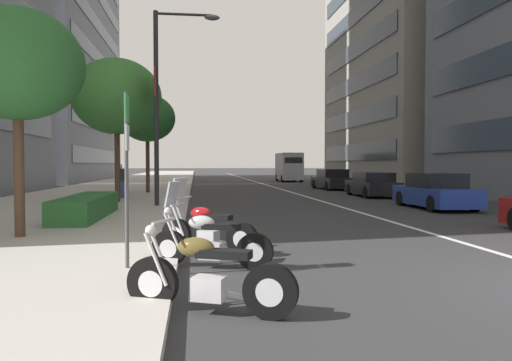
{
  "coord_description": "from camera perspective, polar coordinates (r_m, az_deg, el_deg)",
  "views": [
    {
      "loc": [
        -5.83,
        5.95,
        1.77
      ],
      "look_at": [
        14.31,
        3.45,
        1.08
      ],
      "focal_mm": 34.52,
      "sensor_mm": 36.0,
      "label": 1
    }
  ],
  "objects": [
    {
      "name": "motorcycle_second_in_row",
      "position": [
        9.85,
        -5.75,
        -5.8
      ],
      "size": [
        1.24,
        1.89,
        1.48
      ],
      "rotation": [
        0.0,
        0.0,
        1.01
      ],
      "color": "black",
      "rests_on": "ground"
    },
    {
      "name": "motorcycle_nearest_camera",
      "position": [
        5.92,
        -5.61,
        -11.25
      ],
      "size": [
        0.97,
        2.0,
        1.1
      ],
      "rotation": [
        0.0,
        0.0,
        1.17
      ],
      "color": "black",
      "rests_on": "ground"
    },
    {
      "name": "sidewalk_right_plaza",
      "position": [
        36.19,
        -14.72,
        -0.81
      ],
      "size": [
        160.0,
        9.06,
        0.15
      ],
      "primitive_type": "cube",
      "color": "#B2ADA3",
      "rests_on": "ground"
    },
    {
      "name": "car_mid_block_traffic",
      "position": [
        20.7,
        20.08,
        -1.29
      ],
      "size": [
        4.4,
        1.9,
        1.4
      ],
      "rotation": [
        0.0,
        0.0,
        -0.02
      ],
      "color": "navy",
      "rests_on": "ground"
    },
    {
      "name": "lane_centre_stripe",
      "position": [
        41.29,
        1.22,
        -0.51
      ],
      "size": [
        110.0,
        0.16,
        0.01
      ],
      "primitive_type": "cube",
      "color": "silver",
      "rests_on": "ground"
    },
    {
      "name": "motorcycle_mid_row",
      "position": [
        8.44,
        -5.51,
        -7.15
      ],
      "size": [
        0.92,
        2.05,
        1.47
      ],
      "rotation": [
        0.0,
        0.0,
        1.22
      ],
      "color": "black",
      "rests_on": "ground"
    },
    {
      "name": "car_approaching_light",
      "position": [
        34.6,
        8.81,
        0.05
      ],
      "size": [
        4.71,
        2.0,
        1.4
      ],
      "rotation": [
        0.0,
        0.0,
        0.04
      ],
      "color": "black",
      "rests_on": "ground"
    },
    {
      "name": "delivery_van_ahead",
      "position": [
        49.4,
        3.82,
        1.63
      ],
      "size": [
        5.36,
        2.16,
        2.84
      ],
      "rotation": [
        0.0,
        0.0,
        -0.02
      ],
      "color": "#B7B7BC",
      "rests_on": "ground"
    },
    {
      "name": "office_tower_far_right_block",
      "position": [
        61.37,
        -26.87,
        15.53
      ],
      "size": [
        28.85,
        19.32,
        32.82
      ],
      "color": "gray",
      "rests_on": "ground"
    },
    {
      "name": "street_tree_mid_sidewalk",
      "position": [
        28.7,
        -12.48,
        7.05
      ],
      "size": [
        3.14,
        3.14,
        5.55
      ],
      "color": "#473323",
      "rests_on": "sidewalk_right_plaza"
    },
    {
      "name": "pedestrian_on_plaza",
      "position": [
        24.07,
        -15.47,
        -0.05
      ],
      "size": [
        0.4,
        0.47,
        1.61
      ],
      "rotation": [
        0.0,
        0.0,
        0.43
      ],
      "color": "#33478C",
      "rests_on": "sidewalk_right_plaza"
    },
    {
      "name": "street_tree_far_plaza",
      "position": [
        12.27,
        -25.93,
        11.96
      ],
      "size": [
        2.88,
        2.88,
        5.03
      ],
      "color": "#473323",
      "rests_on": "sidewalk_right_plaza"
    },
    {
      "name": "street_tree_near_plaza_corner",
      "position": [
        21.86,
        -15.85,
        9.33
      ],
      "size": [
        3.75,
        3.75,
        6.06
      ],
      "color": "#473323",
      "rests_on": "sidewalk_right_plaza"
    },
    {
      "name": "clipped_hedge_bed",
      "position": [
        15.74,
        -19.05,
        -2.87
      ],
      "size": [
        5.03,
        1.1,
        0.65
      ],
      "primitive_type": "cube",
      "color": "#28602D",
      "rests_on": "sidewalk_right_plaza"
    },
    {
      "name": "car_following_behind",
      "position": [
        27.29,
        13.34,
        -0.52
      ],
      "size": [
        4.29,
        1.88,
        1.31
      ],
      "rotation": [
        0.0,
        0.0,
        -0.01
      ],
      "color": "black",
      "rests_on": "ground"
    },
    {
      "name": "parking_sign_by_curb",
      "position": [
        7.86,
        -14.75,
        2.49
      ],
      "size": [
        0.32,
        0.06,
        2.72
      ],
      "color": "#47494C",
      "rests_on": "sidewalk_right_plaza"
    },
    {
      "name": "street_lamp_with_banners",
      "position": [
        19.69,
        -10.36,
        10.65
      ],
      "size": [
        1.26,
        2.56,
        7.51
      ],
      "color": "#232326",
      "rests_on": "sidewalk_right_plaza"
    }
  ]
}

